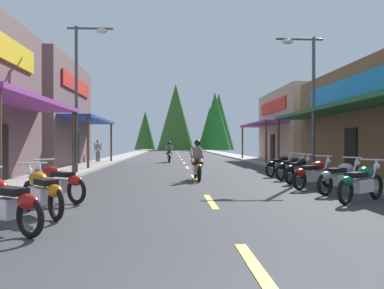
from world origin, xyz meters
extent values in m
cube|color=#38383A|center=(0.00, 33.78, -0.05)|extent=(9.67, 97.57, 0.10)
cube|color=#9E9991|center=(-5.89, 33.78, 0.06)|extent=(2.10, 97.57, 0.12)
cube|color=#9E9991|center=(5.89, 33.78, 0.06)|extent=(2.10, 97.57, 0.12)
cube|color=#E0C64C|center=(0.00, 2.00, 0.01)|extent=(0.16, 2.40, 0.01)
cube|color=#E0C64C|center=(0.00, 7.36, 0.01)|extent=(0.16, 2.40, 0.01)
cube|color=#E0C64C|center=(0.00, 14.36, 0.01)|extent=(0.16, 2.40, 0.01)
cube|color=#E0C64C|center=(0.00, 20.88, 0.01)|extent=(0.16, 2.40, 0.01)
cube|color=#E0C64C|center=(0.00, 26.42, 0.01)|extent=(0.16, 2.40, 0.01)
cube|color=#E0C64C|center=(0.00, 32.32, 0.01)|extent=(0.16, 2.40, 0.01)
cube|color=#E0C64C|center=(0.00, 38.67, 0.01)|extent=(0.16, 2.40, 0.01)
cube|color=#E0C64C|center=(0.00, 44.78, 0.01)|extent=(0.16, 2.40, 0.01)
cube|color=#E0C64C|center=(0.00, 49.86, 0.01)|extent=(0.16, 2.40, 0.01)
cube|color=#E0C64C|center=(0.00, 55.02, 0.01)|extent=(0.16, 2.40, 0.01)
cube|color=#E0C64C|center=(0.00, 60.70, 0.01)|extent=(0.16, 2.40, 0.01)
cube|color=#E0C64C|center=(0.00, 67.40, 0.01)|extent=(0.16, 2.40, 0.01)
cube|color=#E0C64C|center=(0.00, 73.89, 0.01)|extent=(0.16, 2.40, 0.01)
cube|color=#8C338C|center=(-6.04, 11.88, 2.90)|extent=(1.80, 8.16, 0.16)
cylinder|color=brown|center=(-5.34, 15.76, 1.41)|extent=(0.14, 0.14, 2.82)
cube|color=yellow|center=(-6.88, 11.88, 4.85)|extent=(0.10, 6.35, 0.90)
cube|color=black|center=(-6.90, 11.88, 1.05)|extent=(0.08, 1.10, 2.10)
cube|color=brown|center=(-10.71, 23.06, 3.26)|extent=(7.54, 9.57, 6.51)
cube|color=navy|center=(-6.04, 23.06, 2.90)|extent=(1.80, 8.61, 0.16)
cylinder|color=brown|center=(-5.34, 18.95, 1.41)|extent=(0.14, 0.14, 2.82)
cylinder|color=brown|center=(-5.34, 27.16, 1.41)|extent=(0.14, 0.14, 2.82)
cube|color=red|center=(-6.88, 23.06, 5.08)|extent=(0.10, 6.70, 0.90)
cube|color=black|center=(-6.90, 23.06, 1.05)|extent=(0.08, 1.10, 2.10)
cube|color=#236033|center=(6.04, 14.65, 2.90)|extent=(1.80, 12.37, 0.16)
cylinder|color=brown|center=(5.34, 20.64, 1.41)|extent=(0.14, 0.14, 2.82)
cube|color=#197FCC|center=(6.88, 14.65, 3.87)|extent=(0.10, 9.62, 0.90)
cube|color=black|center=(6.90, 14.65, 1.05)|extent=(0.08, 1.10, 2.10)
cube|color=tan|center=(11.41, 28.01, 2.73)|extent=(8.95, 10.08, 5.46)
cube|color=#8C338C|center=(6.04, 28.01, 2.90)|extent=(1.80, 9.07, 0.16)
cylinder|color=brown|center=(5.34, 23.68, 1.41)|extent=(0.14, 0.14, 2.82)
cylinder|color=brown|center=(5.34, 32.34, 1.41)|extent=(0.14, 0.14, 2.82)
cube|color=red|center=(6.88, 28.01, 4.26)|extent=(0.10, 7.05, 0.90)
cube|color=black|center=(6.90, 28.01, 1.05)|extent=(0.08, 1.10, 2.10)
cylinder|color=#474C51|center=(-5.24, 15.90, 3.37)|extent=(0.14, 0.14, 6.73)
cylinder|color=#474C51|center=(-4.61, 15.90, 6.63)|extent=(2.06, 0.10, 0.10)
ellipsoid|color=silver|center=(-4.08, 15.90, 6.53)|extent=(0.50, 0.30, 0.24)
cylinder|color=#474C51|center=(5.24, 14.64, 3.02)|extent=(0.14, 0.14, 6.05)
cylinder|color=#474C51|center=(4.61, 14.64, 5.95)|extent=(2.06, 0.10, 0.10)
ellipsoid|color=silver|center=(4.08, 14.64, 5.85)|extent=(0.50, 0.30, 0.24)
torus|color=black|center=(4.27, 7.53, 0.32)|extent=(0.57, 0.46, 0.64)
torus|color=black|center=(3.06, 6.64, 0.32)|extent=(0.57, 0.46, 0.64)
cube|color=silver|center=(3.67, 7.09, 0.40)|extent=(0.73, 0.64, 0.32)
ellipsoid|color=#0C5933|center=(3.83, 7.21, 0.72)|extent=(0.64, 0.59, 0.28)
cube|color=black|center=(3.46, 6.94, 0.68)|extent=(0.65, 0.58, 0.12)
ellipsoid|color=#0C5933|center=(3.10, 6.67, 0.55)|extent=(0.50, 0.46, 0.24)
cylinder|color=silver|center=(4.16, 7.46, 0.65)|extent=(0.33, 0.27, 0.71)
cylinder|color=silver|center=(4.07, 7.38, 1.02)|extent=(0.39, 0.51, 0.04)
sphere|color=white|center=(4.29, 7.55, 0.85)|extent=(0.16, 0.16, 0.16)
torus|color=black|center=(4.48, 9.04, 0.32)|extent=(0.59, 0.43, 0.64)
torus|color=black|center=(3.21, 8.24, 0.32)|extent=(0.59, 0.43, 0.64)
cube|color=silver|center=(3.85, 8.64, 0.40)|extent=(0.74, 0.61, 0.32)
ellipsoid|color=#99999E|center=(4.02, 8.75, 0.72)|extent=(0.64, 0.57, 0.28)
cube|color=black|center=(3.64, 8.50, 0.68)|extent=(0.66, 0.56, 0.12)
ellipsoid|color=#99999E|center=(3.26, 8.26, 0.55)|extent=(0.50, 0.44, 0.24)
cylinder|color=silver|center=(4.37, 8.97, 0.65)|extent=(0.35, 0.25, 0.71)
cylinder|color=silver|center=(4.27, 8.91, 1.02)|extent=(0.36, 0.53, 0.04)
sphere|color=white|center=(4.51, 9.06, 0.85)|extent=(0.16, 0.16, 0.16)
torus|color=black|center=(4.14, 10.35, 0.32)|extent=(0.58, 0.45, 0.64)
torus|color=black|center=(2.92, 9.48, 0.32)|extent=(0.58, 0.45, 0.64)
cube|color=silver|center=(3.53, 9.92, 0.40)|extent=(0.73, 0.63, 0.32)
ellipsoid|color=#A51414|center=(3.69, 10.03, 0.72)|extent=(0.64, 0.59, 0.28)
cube|color=black|center=(3.33, 9.77, 0.68)|extent=(0.65, 0.58, 0.12)
ellipsoid|color=#A51414|center=(2.96, 9.51, 0.55)|extent=(0.50, 0.45, 0.24)
cylinder|color=silver|center=(4.04, 10.28, 0.65)|extent=(0.34, 0.26, 0.71)
cylinder|color=silver|center=(3.94, 10.21, 1.02)|extent=(0.38, 0.51, 0.04)
sphere|color=white|center=(4.17, 10.37, 0.85)|extent=(0.16, 0.16, 0.16)
torus|color=black|center=(4.18, 12.35, 0.32)|extent=(0.51, 0.54, 0.64)
torus|color=black|center=(3.16, 11.25, 0.32)|extent=(0.51, 0.54, 0.64)
cube|color=silver|center=(3.67, 11.80, 0.40)|extent=(0.68, 0.70, 0.32)
ellipsoid|color=black|center=(3.81, 11.95, 0.72)|extent=(0.62, 0.63, 0.28)
cube|color=black|center=(3.50, 11.62, 0.68)|extent=(0.61, 0.63, 0.12)
ellipsoid|color=black|center=(3.19, 11.29, 0.55)|extent=(0.48, 0.49, 0.24)
cylinder|color=silver|center=(4.09, 12.25, 0.65)|extent=(0.30, 0.31, 0.71)
cylinder|color=silver|center=(4.01, 12.17, 1.02)|extent=(0.46, 0.44, 0.04)
sphere|color=white|center=(4.20, 12.37, 0.85)|extent=(0.16, 0.16, 0.16)
torus|color=black|center=(4.41, 13.67, 0.32)|extent=(0.56, 0.48, 0.64)
torus|color=black|center=(3.25, 12.72, 0.32)|extent=(0.56, 0.48, 0.64)
cube|color=silver|center=(3.83, 13.19, 0.40)|extent=(0.72, 0.66, 0.32)
ellipsoid|color=black|center=(3.99, 13.32, 0.72)|extent=(0.64, 0.60, 0.28)
cube|color=black|center=(3.64, 13.03, 0.68)|extent=(0.64, 0.60, 0.12)
ellipsoid|color=black|center=(3.29, 12.75, 0.55)|extent=(0.49, 0.46, 0.24)
cylinder|color=silver|center=(4.31, 13.59, 0.65)|extent=(0.32, 0.28, 0.71)
cylinder|color=silver|center=(4.22, 13.51, 1.02)|extent=(0.41, 0.49, 0.04)
sphere|color=white|center=(4.44, 13.69, 0.85)|extent=(0.16, 0.16, 0.16)
torus|color=black|center=(4.41, 15.20, 0.32)|extent=(0.56, 0.48, 0.64)
torus|color=black|center=(3.24, 14.26, 0.32)|extent=(0.56, 0.48, 0.64)
cube|color=silver|center=(3.83, 14.73, 0.40)|extent=(0.72, 0.66, 0.32)
ellipsoid|color=black|center=(3.98, 14.85, 0.72)|extent=(0.64, 0.60, 0.28)
cube|color=black|center=(3.63, 14.57, 0.68)|extent=(0.64, 0.59, 0.12)
ellipsoid|color=black|center=(3.28, 14.29, 0.55)|extent=(0.49, 0.46, 0.24)
cylinder|color=silver|center=(4.31, 15.12, 0.65)|extent=(0.33, 0.28, 0.71)
cylinder|color=silver|center=(4.22, 15.04, 1.02)|extent=(0.41, 0.49, 0.04)
sphere|color=white|center=(4.43, 15.22, 0.85)|extent=(0.16, 0.16, 0.16)
torus|color=black|center=(-3.09, 3.75, 0.32)|extent=(0.57, 0.46, 0.64)
cube|color=silver|center=(-3.69, 4.21, 0.40)|extent=(0.73, 0.64, 0.32)
cube|color=black|center=(-3.49, 4.06, 0.68)|extent=(0.65, 0.58, 0.12)
ellipsoid|color=#A51414|center=(-3.13, 3.78, 0.55)|extent=(0.50, 0.46, 0.24)
torus|color=black|center=(-3.99, 6.29, 0.32)|extent=(0.47, 0.57, 0.64)
torus|color=black|center=(-3.09, 5.09, 0.32)|extent=(0.47, 0.57, 0.64)
cube|color=silver|center=(-3.54, 5.69, 0.40)|extent=(0.65, 0.73, 0.32)
ellipsoid|color=#BF660C|center=(-3.66, 5.85, 0.72)|extent=(0.59, 0.64, 0.28)
cube|color=black|center=(-3.39, 5.49, 0.68)|extent=(0.59, 0.65, 0.12)
ellipsoid|color=#BF660C|center=(-3.12, 5.13, 0.55)|extent=(0.46, 0.50, 0.24)
cylinder|color=silver|center=(-3.92, 6.19, 0.65)|extent=(0.27, 0.33, 0.71)
cylinder|color=silver|center=(-3.84, 6.09, 1.02)|extent=(0.50, 0.39, 0.04)
sphere|color=white|center=(-4.01, 6.32, 0.85)|extent=(0.16, 0.16, 0.16)
torus|color=black|center=(-4.37, 8.04, 0.32)|extent=(0.57, 0.47, 0.64)
torus|color=black|center=(-3.19, 7.12, 0.32)|extent=(0.57, 0.47, 0.64)
cube|color=silver|center=(-3.78, 7.58, 0.40)|extent=(0.72, 0.65, 0.32)
ellipsoid|color=#A51414|center=(-3.94, 7.70, 0.72)|extent=(0.64, 0.60, 0.28)
cube|color=black|center=(-3.58, 7.42, 0.68)|extent=(0.64, 0.59, 0.12)
ellipsoid|color=#A51414|center=(-3.23, 7.15, 0.55)|extent=(0.49, 0.46, 0.24)
cylinder|color=silver|center=(-4.27, 7.96, 0.65)|extent=(0.33, 0.28, 0.71)
cylinder|color=silver|center=(-4.17, 7.89, 1.02)|extent=(0.40, 0.50, 0.04)
sphere|color=white|center=(-4.39, 8.06, 0.85)|extent=(0.16, 0.16, 0.16)
torus|color=black|center=(0.03, 13.79, 0.32)|extent=(0.12, 0.64, 0.64)
torus|color=black|center=(0.08, 12.29, 0.32)|extent=(0.12, 0.64, 0.64)
cube|color=silver|center=(0.05, 13.04, 0.40)|extent=(0.30, 0.71, 0.32)
ellipsoid|color=#BF660C|center=(0.05, 13.24, 0.72)|extent=(0.34, 0.57, 0.28)
cube|color=black|center=(0.06, 12.79, 0.68)|extent=(0.30, 0.61, 0.12)
ellipsoid|color=#BF660C|center=(0.07, 12.34, 0.55)|extent=(0.25, 0.45, 0.24)
cylinder|color=silver|center=(0.03, 13.66, 0.65)|extent=(0.07, 0.37, 0.71)
cylinder|color=silver|center=(0.04, 13.54, 1.02)|extent=(0.60, 0.06, 0.04)
sphere|color=white|center=(0.03, 13.82, 0.85)|extent=(0.16, 0.16, 0.16)
ellipsoid|color=#726659|center=(0.06, 12.89, 1.05)|extent=(0.39, 0.39, 0.64)
sphere|color=black|center=(0.05, 12.94, 1.45)|extent=(0.24, 0.24, 0.24)
cylinder|color=#726659|center=(-0.11, 13.06, 0.70)|extent=(0.15, 0.43, 0.24)
cylinder|color=#726659|center=(-0.16, 13.19, 1.05)|extent=(0.12, 0.51, 0.40)
cylinder|color=#726659|center=(0.21, 13.07, 0.70)|extent=(0.15, 0.43, 0.24)
cylinder|color=#726659|center=(0.25, 13.20, 1.05)|extent=(0.12, 0.51, 0.40)
torus|color=black|center=(-1.12, 28.37, 0.32)|extent=(0.13, 0.64, 0.64)
torus|color=black|center=(-1.05, 26.87, 0.32)|extent=(0.13, 0.64, 0.64)
cube|color=silver|center=(-1.09, 27.62, 0.40)|extent=(0.31, 0.71, 0.32)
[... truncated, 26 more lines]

